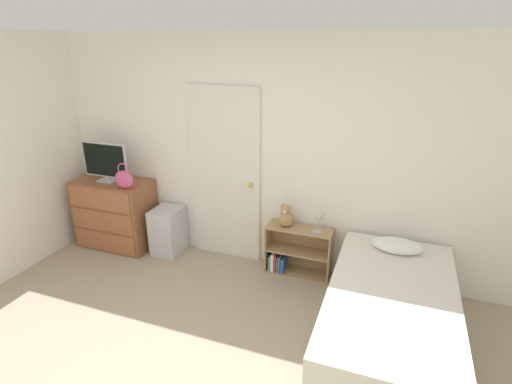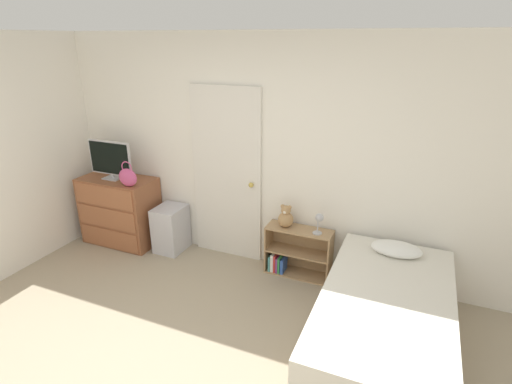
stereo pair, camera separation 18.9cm
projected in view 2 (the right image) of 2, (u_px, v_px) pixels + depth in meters
The scene contains 10 objects.
wall_back at pixel (254, 154), 4.38m from camera, with size 10.00×0.06×2.55m.
door_closed at pixel (227, 175), 4.55m from camera, with size 0.85×0.09×2.01m.
dresser at pixel (120, 210), 5.06m from camera, with size 0.93×0.51×0.86m.
tv at pixel (110, 159), 4.81m from camera, with size 0.60×0.16×0.47m.
handbag at pixel (128, 177), 4.61m from camera, with size 0.24×0.11×0.30m.
storage_bin at pixel (171, 229), 4.90m from camera, with size 0.33×0.39×0.56m.
bookshelf at pixel (294, 254), 4.42m from camera, with size 0.72×0.25×0.56m.
teddy_bear at pixel (286, 217), 4.29m from camera, with size 0.17×0.17×0.26m.
desk_lamp at pixel (319, 220), 4.10m from camera, with size 0.11×0.11×0.24m.
bed at pixel (384, 323), 3.27m from camera, with size 1.04×1.98×0.67m.
Camera 2 is at (1.67, -1.67, 2.47)m, focal length 28.00 mm.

